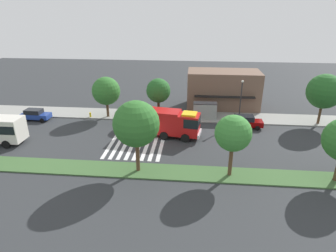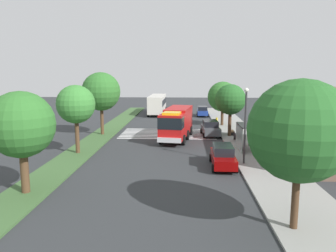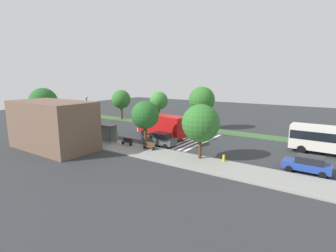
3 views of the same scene
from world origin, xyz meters
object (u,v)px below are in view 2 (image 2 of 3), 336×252
object	(u,v)px
parked_car_mid	(210,128)
sidewalk_tree_west	(230,100)
fire_truck	(176,122)
street_lamp	(245,119)
bench_west_of_shelter	(231,131)
median_tree_west	(76,105)
parked_car_east	(223,156)
sidewalk_tree_center	(300,131)
median_tree_center	(21,125)
transit_bus	(157,103)
bench_near_shelter	(236,137)
sidewalk_tree_far_west	(223,97)
parked_car_west	(203,111)
bus_stop_shelter	(243,132)
median_tree_far_west	(101,92)
fire_hydrant	(217,120)

from	to	relation	value
parked_car_mid	sidewalk_tree_west	bearing A→B (deg)	70.39
fire_truck	street_lamp	distance (m)	11.62
bench_west_of_shelter	median_tree_west	bearing A→B (deg)	-57.53
parked_car_mid	parked_car_east	bearing A→B (deg)	-3.07
sidewalk_tree_center	median_tree_center	bearing A→B (deg)	-104.77
fire_truck	median_tree_center	size ratio (longest dim) A/B	1.40
transit_bus	street_lamp	bearing A→B (deg)	-162.72
parked_car_mid	bench_west_of_shelter	xyz separation A→B (m)	(-0.21, 2.53, -0.34)
bench_near_shelter	sidewalk_tree_center	xyz separation A→B (m)	(20.42, -0.33, 4.35)
parked_car_east	median_tree_center	bearing A→B (deg)	-61.88
fire_truck	sidewalk_tree_far_west	xyz separation A→B (m)	(-10.02, 6.26, 2.17)
bench_near_shelter	bench_west_of_shelter	world-z (taller)	same
parked_car_east	transit_bus	size ratio (longest dim) A/B	0.47
parked_car_west	bus_stop_shelter	world-z (taller)	bus_stop_shelter
bus_stop_shelter	sidewalk_tree_far_west	world-z (taller)	sidewalk_tree_far_west
parked_car_west	sidewalk_tree_west	size ratio (longest dim) A/B	0.71
sidewalk_tree_far_west	median_tree_far_west	distance (m)	17.19
sidewalk_tree_west	median_tree_center	xyz separation A→B (m)	(19.35, -15.33, 0.01)
parked_car_west	transit_bus	world-z (taller)	transit_bus
parked_car_mid	bench_west_of_shelter	size ratio (longest dim) A/B	2.93
parked_car_east	bus_stop_shelter	xyz separation A→B (m)	(-5.57, 2.51, 0.99)
fire_hydrant	median_tree_center	bearing A→B (deg)	-26.36
fire_truck	parked_car_west	world-z (taller)	fire_truck
bench_near_shelter	bus_stop_shelter	bearing A→B (deg)	-0.34
parked_car_east	street_lamp	bearing A→B (deg)	108.61
median_tree_west	median_tree_center	xyz separation A→B (m)	(10.25, 0.00, -0.24)
transit_bus	median_tree_far_west	size ratio (longest dim) A/B	1.36
bench_near_shelter	sidewalk_tree_center	distance (m)	20.88
median_tree_west	median_tree_far_west	bearing A→B (deg)	180.00
sidewalk_tree_center	sidewalk_tree_far_west	bearing A→B (deg)	180.00
sidewalk_tree_west	parked_car_mid	bearing A→B (deg)	-106.51
bus_stop_shelter	bench_west_of_shelter	bearing A→B (deg)	179.83
bench_near_shelter	median_tree_center	size ratio (longest dim) A/B	0.25
parked_car_east	median_tree_far_west	bearing A→B (deg)	-133.49
bench_near_shelter	street_lamp	distance (m)	9.58
sidewalk_tree_far_west	sidewalk_tree_center	distance (m)	31.33
parked_car_west	sidewalk_tree_center	bearing A→B (deg)	4.46
parked_car_west	fire_hydrant	world-z (taller)	parked_car_west
sidewalk_tree_west	sidewalk_tree_far_west	bearing A→B (deg)	180.00
bench_west_of_shelter	median_tree_center	world-z (taller)	median_tree_center
median_tree_west	sidewalk_tree_west	bearing A→B (deg)	120.71
bus_stop_shelter	bench_near_shelter	world-z (taller)	bus_stop_shelter
parked_car_mid	median_tree_far_west	distance (m)	13.84
parked_car_west	bench_near_shelter	size ratio (longest dim) A/B	2.72
median_tree_center	sidewalk_tree_center	bearing A→B (deg)	75.23
transit_bus	median_tree_far_west	xyz separation A→B (m)	(20.42, -5.03, 3.27)
bench_near_shelter	median_tree_far_west	world-z (taller)	median_tree_far_west
median_tree_west	sidewalk_tree_far_west	bearing A→B (deg)	138.01
median_tree_west	parked_car_east	bearing A→B (deg)	75.32
bus_stop_shelter	median_tree_center	distance (m)	20.11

